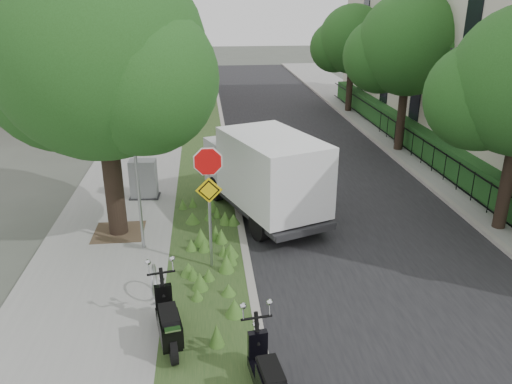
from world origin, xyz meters
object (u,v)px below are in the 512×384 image
at_px(scooter_near, 169,327).
at_px(box_truck, 265,171).
at_px(sign_assembly, 209,184).
at_px(scooter_far, 268,383).
at_px(utility_cabinet, 144,180).

relative_size(scooter_near, box_truck, 0.35).
bearing_deg(sign_assembly, scooter_far, -79.86).
bearing_deg(scooter_near, sign_assembly, 73.94).
bearing_deg(box_truck, utility_cabinet, 155.88).
height_order(scooter_far, box_truck, box_truck).
relative_size(scooter_near, utility_cabinet, 1.47).
height_order(box_truck, utility_cabinet, box_truck).
height_order(sign_assembly, box_truck, sign_assembly).
height_order(sign_assembly, utility_cabinet, sign_assembly).
height_order(scooter_near, box_truck, box_truck).
xyz_separation_m(sign_assembly, scooter_far, (0.83, -4.63, -1.77)).
bearing_deg(box_truck, sign_assembly, -118.45).
xyz_separation_m(scooter_far, utility_cabinet, (-2.96, 9.50, 0.18)).
xyz_separation_m(sign_assembly, box_truck, (1.71, 3.16, -0.84)).
distance_m(scooter_far, box_truck, 7.89).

